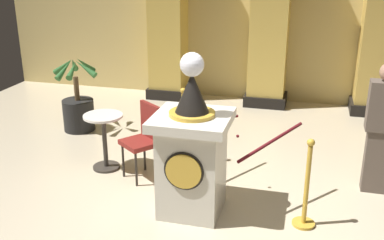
{
  "coord_description": "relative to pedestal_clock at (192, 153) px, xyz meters",
  "views": [
    {
      "loc": [
        0.78,
        -4.24,
        2.7
      ],
      "look_at": [
        -0.37,
        0.14,
        1.07
      ],
      "focal_mm": 43.21,
      "sensor_mm": 36.0,
      "label": 1
    }
  ],
  "objects": [
    {
      "name": "ground_plane",
      "position": [
        0.37,
        -0.13,
        -0.69
      ],
      "size": [
        10.86,
        10.86,
        0.0
      ],
      "primitive_type": "plane",
      "color": "beige"
    },
    {
      "name": "stanchion_near",
      "position": [
        1.22,
        0.01,
        -0.36
      ],
      "size": [
        0.24,
        0.24,
        0.98
      ],
      "color": "gold",
      "rests_on": "ground_plane"
    },
    {
      "name": "back_wall",
      "position": [
        0.37,
        4.48,
        1.18
      ],
      "size": [
        10.86,
        0.16,
        3.75
      ],
      "primitive_type": "cube",
      "color": "tan",
      "rests_on": "ground_plane"
    },
    {
      "name": "velvet_rope",
      "position": [
        0.4,
        0.59,
        0.09
      ],
      "size": [
        1.44,
        1.43,
        0.22
      ],
      "color": "#591419"
    },
    {
      "name": "cafe_table",
      "position": [
        -1.38,
        0.75,
        -0.22
      ],
      "size": [
        0.51,
        0.51,
        0.75
      ],
      "color": "#332D28",
      "rests_on": "ground_plane"
    },
    {
      "name": "cafe_chair_red",
      "position": [
        -0.78,
        0.66,
        -0.12
      ],
      "size": [
        0.56,
        0.56,
        0.96
      ],
      "color": "black",
      "rests_on": "ground_plane"
    },
    {
      "name": "stanchion_far",
      "position": [
        -0.42,
        1.17,
        -0.32
      ],
      "size": [
        0.24,
        0.24,
        1.07
      ],
      "color": "gold",
      "rests_on": "ground_plane"
    },
    {
      "name": "bystander_guest",
      "position": [
        2.0,
        1.0,
        0.13
      ],
      "size": [
        0.36,
        0.22,
        1.57
      ],
      "color": "brown",
      "rests_on": "ground_plane"
    },
    {
      "name": "pedestal_clock",
      "position": [
        0.0,
        0.0,
        0.0
      ],
      "size": [
        0.8,
        0.8,
        1.78
      ],
      "color": "beige",
      "rests_on": "ground_plane"
    },
    {
      "name": "column_left",
      "position": [
        -1.56,
        4.16,
        1.09
      ],
      "size": [
        0.78,
        0.78,
        3.6
      ],
      "color": "black",
      "rests_on": "ground_plane"
    },
    {
      "name": "column_centre_rear",
      "position": [
        0.37,
        4.16,
        1.09
      ],
      "size": [
        0.8,
        0.8,
        3.6
      ],
      "color": "black",
      "rests_on": "ground_plane"
    },
    {
      "name": "potted_palm_left",
      "position": [
        -2.4,
        1.96,
        -0.31
      ],
      "size": [
        0.79,
        0.74,
        1.22
      ],
      "color": "black",
      "rests_on": "ground_plane"
    }
  ]
}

